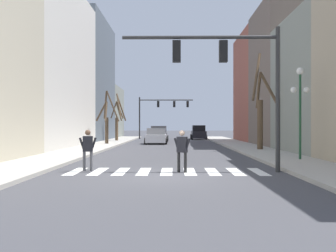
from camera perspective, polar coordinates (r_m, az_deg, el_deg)
The scene contains 15 objects.
ground_plane at distance 13.81m, azimuth -0.31°, elevation -7.48°, with size 240.00×240.00×0.00m, color #424247.
building_row_left at distance 34.90m, azimuth -17.32°, elevation 7.55°, with size 6.00×53.65×13.96m.
building_row_right at distance 30.83m, azimuth 20.36°, elevation 6.57°, with size 6.00×40.08×11.99m.
crosswalk_stripes at distance 15.55m, azimuth -0.18°, elevation -6.62°, with size 7.65×2.60×0.01m.
traffic_signal_near at distance 15.65m, azimuth 9.19°, elevation 8.43°, with size 6.15×0.28×5.65m.
traffic_signal_far at distance 52.73m, azimuth -1.13°, elevation 2.68°, with size 7.27×0.28×5.61m.
street_lamp_right_corner at distance 20.52m, azimuth 18.62°, elevation 4.37°, with size 0.95×0.36×4.53m.
car_at_intersection at distance 45.21m, azimuth -1.32°, elevation -1.18°, with size 2.13×4.19×1.74m.
car_parked_left_near at distance 38.51m, azimuth -1.71°, elevation -1.52°, with size 2.15×4.34×1.54m.
car_parked_right_near at distance 50.49m, azimuth 4.45°, elevation -1.01°, with size 2.00×4.17×1.82m.
pedestrian_near_right_corner at distance 15.96m, azimuth -11.56°, elevation -2.95°, with size 0.71×0.25×1.64m.
pedestrian_on_left_sidewalk at distance 15.20m, azimuth 2.06°, elevation -3.13°, with size 0.67×0.37×1.63m.
street_tree_right_mid at distance 36.51m, azimuth -8.91°, elevation 1.00°, with size 2.34×2.59×4.86m.
street_tree_left_near at distance 28.09m, azimuth 13.28°, elevation 2.29°, with size 2.07×2.53×6.72m.
street_tree_left_mid at distance 43.61m, azimuth -7.29°, elevation 0.97°, with size 1.69×2.48×5.19m.
Camera 1 is at (0.28, -13.68, 1.83)m, focal length 42.00 mm.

